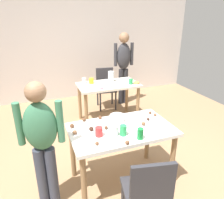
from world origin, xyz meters
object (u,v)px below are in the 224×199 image
(dining_table_near, at_px, (121,136))
(soda_can, at_px, (140,134))
(mixing_bowl, at_px, (117,118))
(pitcher_far, at_px, (111,76))
(person_girl_near, at_px, (42,138))
(dining_table_far, at_px, (108,90))
(chair_far_table, at_px, (106,85))
(chair_near_table, at_px, (148,192))
(person_adult_far, at_px, (124,62))

(dining_table_near, xyz_separation_m, soda_can, (0.09, -0.28, 0.17))
(mixing_bowl, height_order, pitcher_far, pitcher_far)
(person_girl_near, bearing_deg, dining_table_far, 52.60)
(mixing_bowl, bearing_deg, chair_far_table, 74.60)
(dining_table_near, distance_m, soda_can, 0.34)
(chair_near_table, bearing_deg, mixing_bowl, 85.36)
(person_adult_far, bearing_deg, dining_table_far, -131.00)
(dining_table_near, relative_size, soda_can, 9.74)
(person_girl_near, distance_m, mixing_bowl, 0.93)
(dining_table_near, bearing_deg, chair_near_table, -94.07)
(chair_near_table, bearing_deg, chair_far_table, 77.78)
(dining_table_far, distance_m, chair_near_table, 2.43)
(dining_table_near, height_order, soda_can, soda_can)
(chair_far_table, relative_size, mixing_bowl, 4.87)
(chair_near_table, height_order, pitcher_far, pitcher_far)
(person_girl_near, xyz_separation_m, pitcher_far, (1.41, 1.83, 0.01))
(dining_table_far, xyz_separation_m, pitcher_far, (0.10, 0.13, 0.22))
(chair_far_table, bearing_deg, dining_table_far, -104.79)
(person_girl_near, bearing_deg, chair_far_table, 58.08)
(dining_table_far, xyz_separation_m, chair_far_table, (0.18, 0.67, -0.14))
(soda_can, bearing_deg, chair_far_table, 78.79)
(dining_table_near, bearing_deg, soda_can, -71.50)
(person_adult_far, bearing_deg, chair_far_table, -174.73)
(chair_far_table, bearing_deg, person_girl_near, -121.92)
(soda_can, bearing_deg, person_girl_near, 167.32)
(soda_can, bearing_deg, chair_near_table, -107.93)
(pitcher_far, bearing_deg, mixing_bowl, -107.91)
(dining_table_far, relative_size, person_adult_far, 0.70)
(dining_table_far, distance_m, soda_can, 1.96)
(dining_table_far, height_order, mixing_bowl, mixing_bowl)
(chair_far_table, height_order, pitcher_far, pitcher_far)
(person_girl_near, bearing_deg, pitcher_far, 52.49)
(person_girl_near, height_order, pitcher_far, person_girl_near)
(chair_near_table, bearing_deg, dining_table_near, 85.93)
(chair_far_table, xyz_separation_m, person_girl_near, (-1.48, -2.38, 0.35))
(chair_near_table, distance_m, pitcher_far, 2.59)
(mixing_bowl, xyz_separation_m, soda_can, (0.07, -0.47, 0.02))
(dining_table_near, relative_size, chair_near_table, 1.37)
(chair_far_table, distance_m, pitcher_far, 0.66)
(dining_table_near, height_order, dining_table_far, same)
(dining_table_near, height_order, person_adult_far, person_adult_far)
(mixing_bowl, distance_m, soda_can, 0.48)
(dining_table_near, bearing_deg, dining_table_far, 75.33)
(dining_table_near, distance_m, chair_near_table, 0.75)
(person_girl_near, distance_m, pitcher_far, 2.31)
(pitcher_far, bearing_deg, soda_can, -102.09)
(chair_near_table, relative_size, chair_far_table, 1.00)
(person_adult_far, height_order, soda_can, person_adult_far)
(dining_table_near, xyz_separation_m, person_girl_near, (-0.87, -0.06, 0.20))
(dining_table_far, relative_size, soda_can, 9.29)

